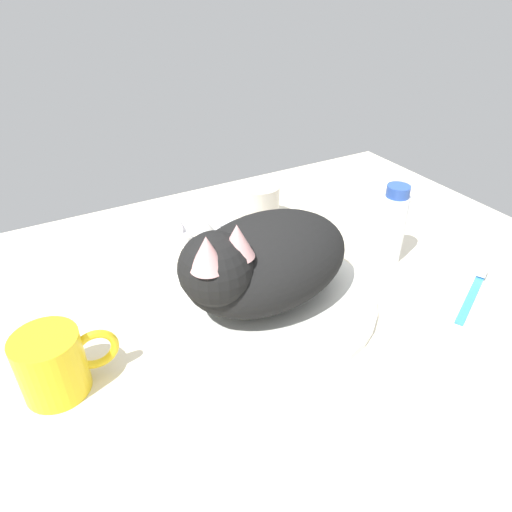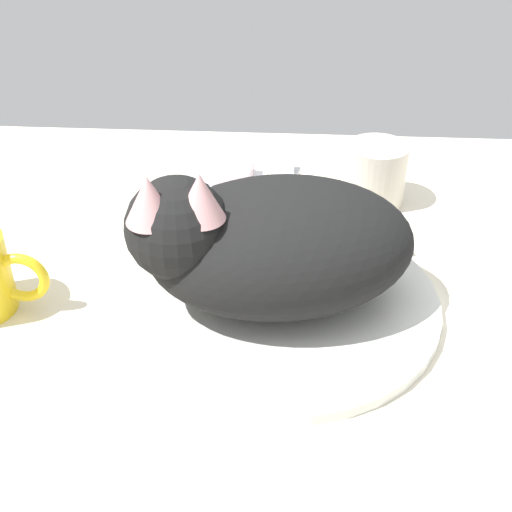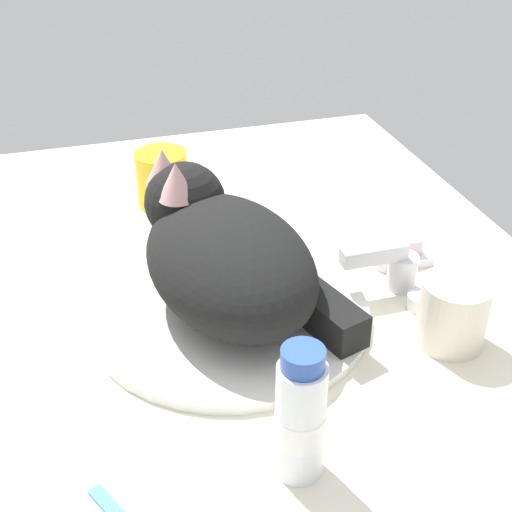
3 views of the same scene
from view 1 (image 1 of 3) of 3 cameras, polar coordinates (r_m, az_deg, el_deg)
The scene contains 10 objects.
ground_plane at distance 69.42cm, azimuth 1.39°, elevation -6.56°, with size 110.00×82.50×3.00cm, color silver.
sink_basin at distance 68.12cm, azimuth 1.42°, elevation -5.22°, with size 31.75×31.75×1.14cm, color silver.
faucet at distance 82.04cm, azimuth -5.76°, elevation 3.71°, with size 11.91×9.84×6.44cm.
cat at distance 63.16cm, azimuth 0.45°, elevation -0.62°, with size 28.63×22.93×15.67cm.
coffee_mug at distance 58.30cm, azimuth -23.75°, elevation -12.13°, with size 11.47×7.51×8.07cm.
rinse_cup at distance 86.98cm, azimuth 0.46°, elevation 6.45°, with size 7.42×7.42×7.61cm.
soap_dish at distance 84.25cm, azimuth -11.42°, elevation 2.32°, with size 9.00×6.40×1.20cm, color white.
soap_bar at distance 83.46cm, azimuth -11.54°, elevation 3.26°, with size 6.26×4.53×2.00cm, color silver.
toothpaste_bottle at distance 77.79cm, azimuth 16.25°, elevation 3.65°, with size 4.35×4.35×13.44cm.
toothbrush at distance 76.69cm, azimuth 25.34°, elevation -4.04°, with size 13.73×7.78×1.60cm.
Camera 1 is at (-27.54, -45.85, 42.76)cm, focal length 32.25 mm.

